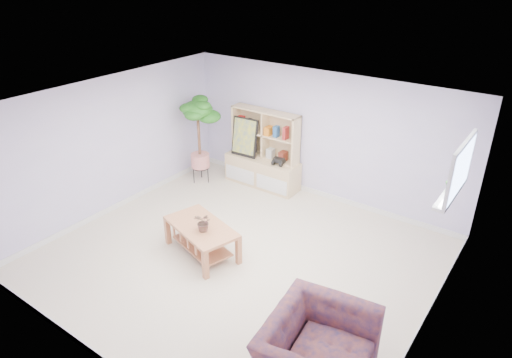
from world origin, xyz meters
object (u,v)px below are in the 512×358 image
Objects in this scene: coffee_table at (202,239)px; armchair at (318,349)px; storage_unit at (262,149)px; floor_tree at (199,141)px.

coffee_table is 2.79m from armchair.
floor_tree reaches higher than storage_unit.
storage_unit reaches higher than armchair.
armchair is at bearing -5.64° from coffee_table.
armchair is at bearing -48.14° from storage_unit.
coffee_table is at bearing 60.81° from armchair.
floor_tree reaches higher than armchair.
armchair is (4.27, -2.93, -0.43)m from floor_tree.
coffee_table is 2.61m from floor_tree.
storage_unit is 1.26m from floor_tree.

